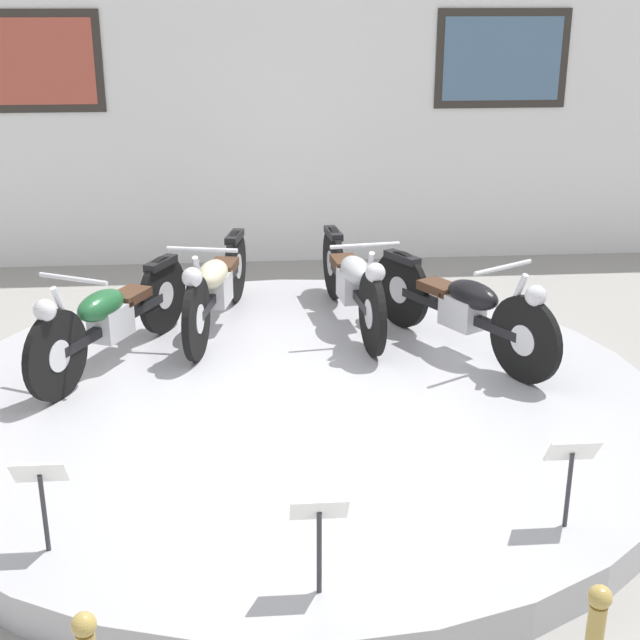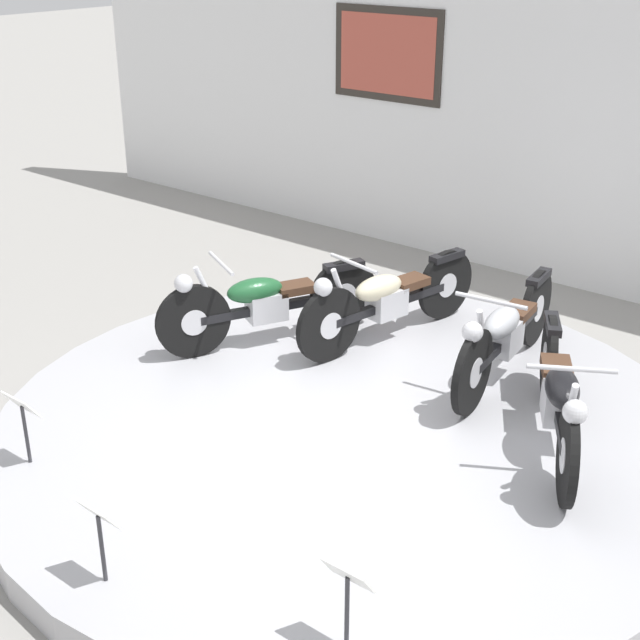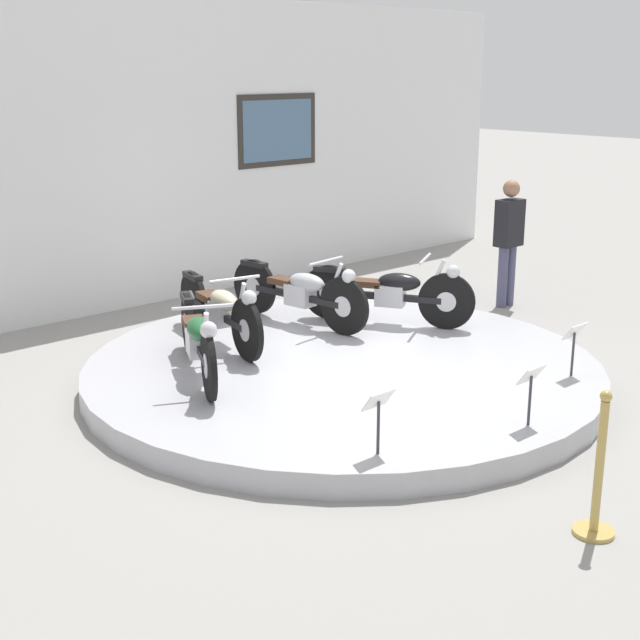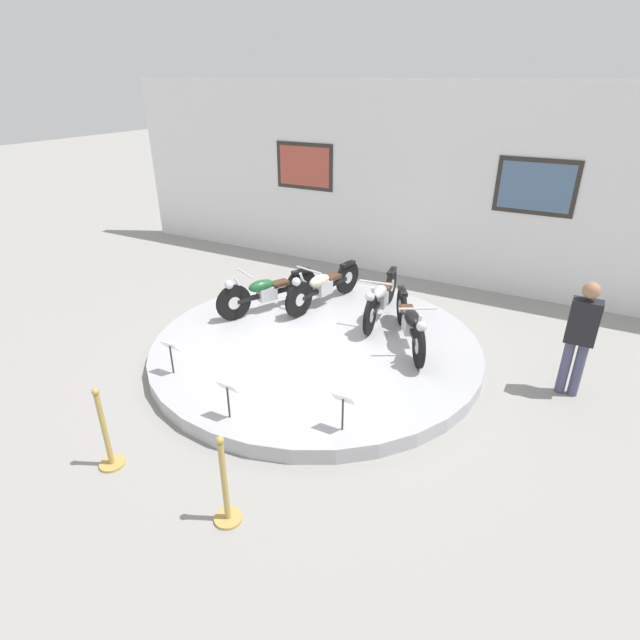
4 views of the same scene
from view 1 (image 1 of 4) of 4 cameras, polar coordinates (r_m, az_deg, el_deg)
The scene contains 10 objects.
ground_plane at distance 6.24m, azimuth -1.67°, elevation -6.36°, with size 60.00×60.00×0.00m, color gray.
display_platform at distance 6.20m, azimuth -1.68°, elevation -5.48°, with size 5.07×5.07×0.21m, color #ADADB2.
back_wall at distance 9.59m, azimuth -3.12°, elevation 15.17°, with size 14.00×0.22×3.88m.
motorcycle_green at distance 6.63m, azimuth -13.28°, elevation 0.26°, with size 0.93×1.79×0.79m.
motorcycle_cream at distance 7.19m, azimuth -6.66°, elevation 2.30°, with size 0.58×1.95×0.79m.
motorcycle_silver at distance 7.23m, azimuth 2.09°, elevation 2.57°, with size 0.54×1.98×0.80m.
motorcycle_black at distance 6.73m, azimuth 9.12°, elevation 0.91°, with size 1.04×1.74×0.79m.
info_placard_front_left at distance 4.54m, azimuth -17.44°, elevation -10.04°, with size 0.26×0.11×0.51m.
info_placard_front_centre at distance 4.06m, azimuth -0.05°, elevation -12.87°, with size 0.26×0.11×0.51m.
info_placard_front_right at distance 4.69m, azimuth 15.79°, elevation -8.80°, with size 0.26×0.11×0.51m.
Camera 1 is at (-0.27, -5.57, 2.81)m, focal length 50.00 mm.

